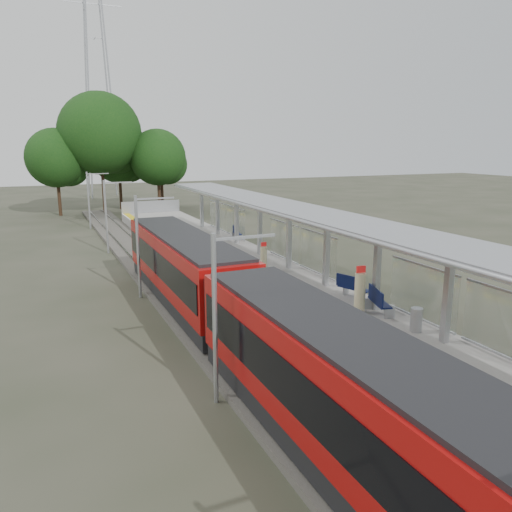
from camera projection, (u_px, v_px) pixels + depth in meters
The scene contains 15 objects.
trackbed at pixel (169, 287), 27.99m from camera, with size 3.00×70.00×0.24m, color #59544C.
platform at pixel (243, 272), 29.68m from camera, with size 6.00×50.00×1.00m, color gray.
tactile_strip at pixel (202, 268), 28.56m from camera, with size 0.60×50.00×0.02m, color gold.
end_fence at pixel (151, 207), 51.69m from camera, with size 6.00×0.10×1.20m, color #9EA0A5.
train at pixel (237, 307), 18.38m from camera, with size 2.74×27.60×3.62m.
canopy at pixel (299, 217), 26.11m from camera, with size 3.27×38.00×3.66m.
pylon at pixel (97, 66), 72.48m from camera, with size 8.00×4.00×38.00m, color #9EA0A5, non-canonical shape.
tree_cluster at pixel (114, 148), 57.73m from camera, with size 18.71×11.51×13.72m.
catenary_masts at pixel (139, 243), 25.80m from camera, with size 2.08×48.16×5.40m.
bench_near at pixel (378, 300), 20.71m from camera, with size 0.98×1.71×1.12m.
bench_mid at pixel (352, 286), 22.82m from camera, with size 0.99×1.64×1.07m.
bench_far at pixel (236, 232), 37.22m from camera, with size 0.67×1.46×0.96m.
info_pillar_near at pixel (360, 293), 20.77m from camera, with size 0.46×0.46×2.04m.
info_pillar_far at pixel (264, 258), 27.79m from camera, with size 0.37×0.37×1.63m.
litter_bin at pixel (416, 320), 18.80m from camera, with size 0.45×0.45×0.92m, color #9EA0A5.
Camera 1 is at (-10.97, -6.59, 7.94)m, focal length 35.00 mm.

